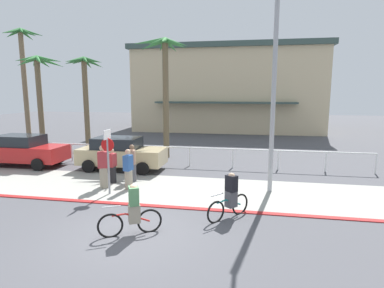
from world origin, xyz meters
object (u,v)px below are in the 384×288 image
Objects in this scene: streetlight_curb at (274,84)px; cyclist_teal_1 at (230,197)px; palm_tree_0 at (23,60)px; pedestrian_2 at (112,167)px; pedestrian_1 at (103,168)px; pedestrian_3 at (132,165)px; stop_sign_bike_lane at (108,153)px; palm_tree_1 at (39,78)px; car_red_0 at (24,150)px; car_tan_1 at (121,153)px; palm_tree_2 at (85,80)px; cyclist_red_0 at (132,211)px; palm_tree_3 at (165,65)px; pedestrian_0 at (128,171)px.

cyclist_teal_1 is (-1.41, -2.74, -3.58)m from streetlight_curb.
pedestrian_2 is at bearing -39.48° from palm_tree_0.
pedestrian_1 reaches higher than pedestrian_3.
stop_sign_bike_lane is 0.40× the size of palm_tree_1.
car_red_0 reaches higher than pedestrian_2.
streetlight_curb is at bearing -25.17° from palm_tree_1.
pedestrian_1 is at bearing -80.19° from car_tan_1.
palm_tree_2 is 6.69m from car_red_0.
streetlight_curb is at bearing -1.94° from pedestrian_2.
stop_sign_bike_lane is 0.58× the size of car_red_0.
pedestrian_2 reaches higher than cyclist_red_0.
streetlight_curb is 1.05× the size of palm_tree_3.
car_red_0 is 5.55m from car_tan_1.
car_tan_1 is at bearing 117.57° from pedestrian_0.
pedestrian_1 is at bearing 129.16° from stop_sign_bike_lane.
pedestrian_1 is 1.08× the size of pedestrian_3.
cyclist_teal_1 is at bearing -27.06° from pedestrian_0.
pedestrian_1 reaches higher than car_tan_1.
cyclist_red_0 and cyclist_teal_1 have the same top height.
car_red_0 reaches higher than cyclist_red_0.
pedestrian_3 is at bearing -50.11° from palm_tree_2.
palm_tree_2 is 1.44× the size of car_red_0.
streetlight_curb is 6.72m from pedestrian_0.
pedestrian_1 is (0.54, -3.15, -0.02)m from car_tan_1.
streetlight_curb reaches higher than pedestrian_2.
cyclist_red_0 is 0.96× the size of pedestrian_0.
pedestrian_1 reaches higher than pedestrian_2.
stop_sign_bike_lane reaches higher than pedestrian_1.
palm_tree_1 is 1.01× the size of palm_tree_2.
car_red_0 is 11.25m from cyclist_red_0.
pedestrian_1 is (6.09, -3.00, -0.02)m from car_red_0.
palm_tree_2 is 1.44× the size of car_tan_1.
pedestrian_3 is (11.88, -8.77, -5.61)m from palm_tree_0.
pedestrian_2 is at bearing 151.01° from cyclist_teal_1.
palm_tree_0 is 6.22m from palm_tree_2.
palm_tree_0 is 5.32× the size of cyclist_red_0.
streetlight_curb reaches higher than cyclist_red_0.
cyclist_teal_1 is at bearing -62.92° from palm_tree_3.
stop_sign_bike_lane is at bearing -92.65° from palm_tree_3.
palm_tree_1 is 1.45× the size of car_red_0.
palm_tree_1 is 9.62m from car_tan_1.
cyclist_red_0 is 1.04× the size of pedestrian_2.
car_tan_1 is 2.59× the size of pedestrian_0.
palm_tree_2 is 11.23m from pedestrian_0.
streetlight_curb is 7.66m from pedestrian_2.
palm_tree_1 reaches higher than pedestrian_2.
palm_tree_1 is at bearing 136.43° from stop_sign_bike_lane.
pedestrian_1 is at bearing -97.90° from palm_tree_3.
cyclist_teal_1 is at bearing -28.99° from pedestrian_2.
car_red_0 is at bearing 164.80° from pedestrian_3.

